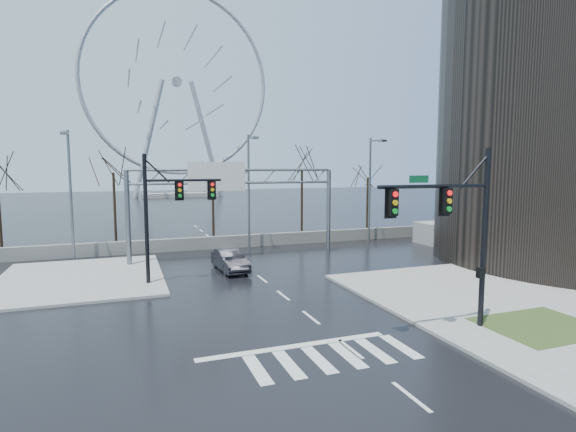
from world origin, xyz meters
name	(u,v)px	position (x,y,z in m)	size (l,w,h in m)	color
ground	(311,317)	(0.00, 0.00, 0.00)	(260.00, 260.00, 0.00)	black
sidewalk_right_ext	(451,287)	(10.00, 2.00, 0.07)	(12.00, 10.00, 0.15)	gray
sidewalk_far	(81,278)	(-11.00, 12.00, 0.07)	(10.00, 12.00, 0.15)	gray
grass_strip	(541,326)	(9.00, -5.00, 0.15)	(5.00, 4.00, 0.02)	#31431C
barrier_wall	(223,242)	(0.00, 20.00, 0.55)	(52.00, 0.50, 1.10)	slate
signal_mast_near	(460,222)	(5.14, -4.04, 4.87)	(5.52, 0.41, 8.00)	black
signal_mast_far	(165,206)	(-5.87, 8.96, 4.83)	(4.72, 0.41, 8.00)	black
sign_gantry	(231,193)	(-0.38, 14.96, 5.18)	(16.36, 0.40, 7.60)	slate
streetlight_left	(70,185)	(-12.00, 18.16, 5.89)	(0.50, 2.55, 10.00)	slate
streetlight_mid	(250,183)	(2.00, 18.16, 5.89)	(0.50, 2.55, 10.00)	slate
streetlight_right	(372,181)	(14.00, 18.16, 5.89)	(0.50, 2.55, 10.00)	slate
tree_left	(114,181)	(-9.00, 23.50, 5.98)	(3.75, 3.75, 7.50)	black
tree_center	(213,188)	(0.00, 24.50, 5.17)	(3.25, 3.25, 6.50)	black
tree_right	(302,177)	(9.00, 23.50, 6.22)	(3.90, 3.90, 7.80)	black
tree_far_right	(368,184)	(17.00, 24.00, 5.41)	(3.40, 3.40, 6.80)	black
ferris_wheel	(177,90)	(5.00, 95.00, 26.13)	(45.00, 6.00, 50.91)	gray
car	(230,260)	(-1.43, 10.99, 0.75)	(1.60, 4.57, 1.51)	black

